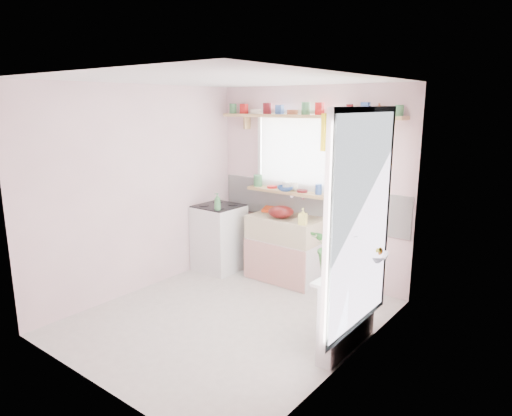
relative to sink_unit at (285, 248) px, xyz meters
The scene contains 19 objects.
room 1.31m from the sink_unit, 28.17° to the right, with size 3.20×3.20×3.20m.
sink_unit is the anchor object (origin of this frame).
cooker 0.98m from the sink_unit, 165.62° to the right, with size 0.58×0.58×0.93m.
radiator_ledge 1.82m from the sink_unit, 37.05° to the right, with size 0.22×0.95×0.78m.
windowsill 0.73m from the sink_unit, 90.00° to the left, with size 1.40×0.22×0.04m, color tan.
pine_shelf 1.70m from the sink_unit, 49.64° to the left, with size 2.52×0.24×0.04m, color tan.
shelf_crockery 1.78m from the sink_unit, 53.18° to the left, with size 2.47×0.11×0.12m.
sill_crockery 0.81m from the sink_unit, 104.89° to the left, with size 1.35×0.11×0.12m.
dish_tray 0.57m from the sink_unit, 145.23° to the left, with size 0.36×0.27×0.04m, color #F04815.
colander 0.50m from the sink_unit, 113.45° to the right, with size 0.33×0.33×0.15m, color #540F0E.
jade_plant 1.91m from the sink_unit, 41.65° to the right, with size 0.44×0.38×0.49m, color #2D6729.
fruit_bowl 1.68m from the sink_unit, 25.11° to the right, with size 0.32×0.32×0.08m, color white.
herb_pot 1.94m from the sink_unit, 38.41° to the right, with size 0.10×0.07×0.20m, color #276329.
soap_bottle_sink 0.67m from the sink_unit, 27.29° to the right, with size 0.09×0.09×0.20m, color #FAED6F.
sill_cup 0.82m from the sink_unit, 97.84° to the left, with size 0.13×0.13×0.11m, color silver.
sill_bowl 0.78m from the sink_unit, 129.16° to the left, with size 0.21×0.21×0.06m, color #2D5092.
shelf_vase 2.09m from the sink_unit, 12.42° to the left, with size 0.13×0.13×0.14m, color #B55A37.
cooker_bottle 1.07m from the sink_unit, 148.80° to the right, with size 0.09×0.09×0.23m, color #468D51.
fruit 1.70m from the sink_unit, 24.82° to the right, with size 0.20×0.14×0.10m.
Camera 1 is at (3.04, -3.44, 2.27)m, focal length 32.00 mm.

